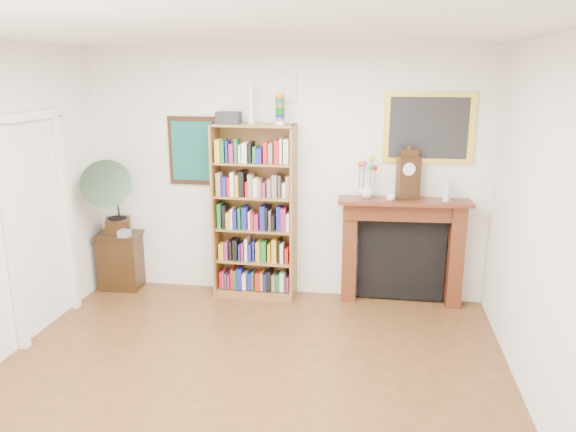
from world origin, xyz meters
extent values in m
cube|color=#4F3518|center=(0.00, 0.00, -0.01)|extent=(4.50, 5.00, 0.01)
cube|color=white|center=(0.00, 0.00, 2.80)|extent=(4.50, 5.00, 0.01)
cube|color=white|center=(0.00, 2.50, 1.40)|extent=(4.50, 0.01, 2.80)
cube|color=white|center=(2.25, 0.00, 1.40)|extent=(0.01, 5.00, 2.80)
cube|color=white|center=(-2.21, 0.73, 1.05)|extent=(0.08, 0.08, 2.10)
cube|color=white|center=(-2.21, 1.67, 1.05)|extent=(0.08, 0.08, 2.10)
cube|color=white|center=(-2.21, 1.20, 2.13)|extent=(0.08, 1.02, 0.08)
cube|color=black|center=(-1.05, 2.48, 1.65)|extent=(0.58, 0.03, 0.78)
cube|color=#135A54|center=(-1.05, 2.46, 1.65)|extent=(0.50, 0.01, 0.67)
cube|color=white|center=(0.00, 2.48, 2.35)|extent=(0.26, 0.03, 0.30)
cube|color=silver|center=(0.00, 2.46, 2.35)|extent=(0.22, 0.01, 0.26)
cube|color=yellow|center=(1.55, 2.48, 1.95)|extent=(0.95, 0.03, 0.75)
cube|color=#262628|center=(1.55, 2.46, 1.95)|extent=(0.82, 0.01, 0.65)
cube|color=brown|center=(-0.75, 2.32, 0.99)|extent=(0.04, 0.32, 1.98)
cube|color=brown|center=(0.13, 2.32, 0.99)|extent=(0.04, 0.32, 1.98)
cube|color=brown|center=(-0.31, 2.32, 1.97)|extent=(0.92, 0.36, 0.03)
cube|color=brown|center=(-0.31, 2.32, 0.04)|extent=(0.92, 0.36, 0.09)
cube|color=brown|center=(-0.31, 2.47, 0.99)|extent=(0.91, 0.05, 1.98)
cube|color=brown|center=(-0.31, 2.32, 0.43)|extent=(0.87, 0.33, 0.02)
cube|color=brown|center=(-0.31, 2.32, 0.80)|extent=(0.87, 0.33, 0.02)
cube|color=brown|center=(-0.31, 2.32, 1.18)|extent=(0.87, 0.33, 0.02)
cube|color=brown|center=(-0.31, 2.32, 1.55)|extent=(0.87, 0.33, 0.02)
cube|color=black|center=(-1.95, 2.30, 0.34)|extent=(0.52, 0.40, 0.68)
cube|color=#501C12|center=(0.76, 2.37, 0.58)|extent=(0.17, 0.22, 1.16)
cube|color=#501C12|center=(1.91, 2.37, 0.58)|extent=(0.17, 0.22, 1.16)
cube|color=#501C12|center=(1.33, 2.37, 1.06)|extent=(1.32, 0.27, 0.19)
cube|color=#501C12|center=(1.33, 2.33, 1.18)|extent=(1.43, 0.40, 0.04)
cube|color=black|center=(1.33, 2.44, 0.48)|extent=(0.96, 0.09, 0.92)
cube|color=black|center=(-1.97, 2.34, 0.77)|extent=(0.36, 0.36, 0.17)
cylinder|color=black|center=(-1.97, 2.34, 0.86)|extent=(0.27, 0.27, 0.01)
cone|color=#2A3D2C|center=(-1.97, 2.17, 1.23)|extent=(0.77, 0.84, 0.71)
cube|color=#ADAEB9|center=(-1.81, 2.17, 0.72)|extent=(0.13, 0.13, 0.08)
cube|color=black|center=(1.36, 2.36, 1.43)|extent=(0.26, 0.20, 0.46)
cylinder|color=white|center=(1.36, 2.30, 1.54)|extent=(0.13, 0.06, 0.14)
cube|color=black|center=(1.36, 2.36, 1.69)|extent=(0.19, 0.15, 0.08)
imported|color=silver|center=(0.93, 2.36, 1.28)|extent=(0.21, 0.21, 0.17)
imported|color=silver|center=(1.18, 2.25, 1.24)|extent=(0.11, 0.11, 0.08)
cylinder|color=silver|center=(1.76, 2.33, 1.32)|extent=(0.07, 0.07, 0.24)
cylinder|color=silver|center=(1.78, 2.36, 1.30)|extent=(0.06, 0.06, 0.20)
camera|label=1|loc=(1.01, -3.65, 2.54)|focal=35.00mm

